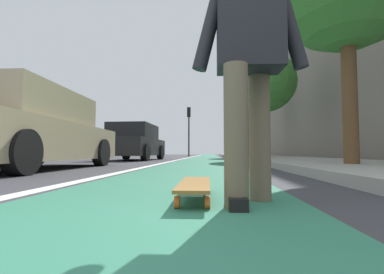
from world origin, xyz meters
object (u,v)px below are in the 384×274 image
skateboard (195,185)px  traffic_light (189,122)px  parked_car_near (30,131)px  street_tree_far (248,102)px  parked_car_mid (135,143)px  street_tree_mid (265,82)px  skater_person (249,52)px

skateboard → traffic_light: bearing=4.7°
parked_car_near → street_tree_far: bearing=-23.4°
parked_car_near → parked_car_mid: size_ratio=1.10×
parked_car_mid → street_tree_mid: street_tree_mid is taller
skateboard → street_tree_mid: 11.30m
skateboard → street_tree_far: size_ratio=0.17×
skateboard → parked_car_mid: parked_car_mid is taller
parked_car_mid → street_tree_far: 9.37m
parked_car_near → street_tree_mid: 9.79m
skateboard → traffic_light: (20.91, 1.72, 2.73)m
traffic_light → parked_car_near: bearing=175.0°
skateboard → traffic_light: size_ratio=0.21×
parked_car_near → street_tree_mid: (7.39, -5.81, 2.73)m
skater_person → traffic_light: bearing=5.6°
parked_car_mid → street_tree_far: street_tree_far is taller
parked_car_mid → parked_car_near: bearing=178.7°
parked_car_near → parked_car_mid: 6.58m
traffic_light → skateboard: bearing=-175.3°
skater_person → parked_car_mid: size_ratio=0.39×
skater_person → traffic_light: traffic_light is taller
parked_car_mid → street_tree_mid: size_ratio=0.87×
traffic_light → street_tree_mid: 11.27m
skateboard → street_tree_mid: street_tree_mid is taller
parked_car_near → street_tree_mid: bearing=-38.2°
parked_car_near → street_tree_far: (13.44, -5.81, 2.98)m
skateboard → street_tree_mid: size_ratio=0.18×
skateboard → street_tree_far: street_tree_far is taller
parked_car_near → street_tree_far: street_tree_far is taller
skateboard → street_tree_mid: bearing=-13.6°
parked_car_near → parked_car_mid: bearing=-1.3°
street_tree_mid → skateboard: bearing=166.4°
parked_car_mid → traffic_light: size_ratio=1.03×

